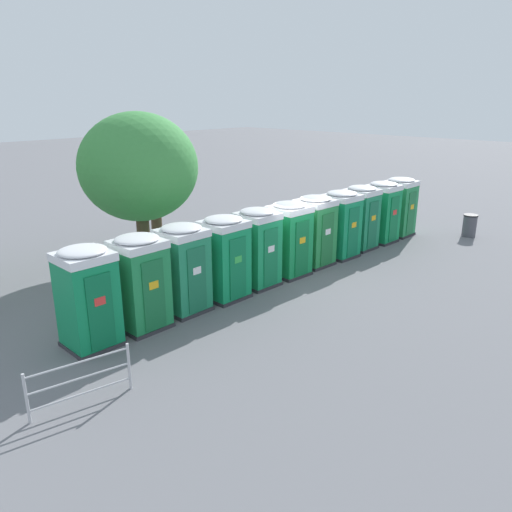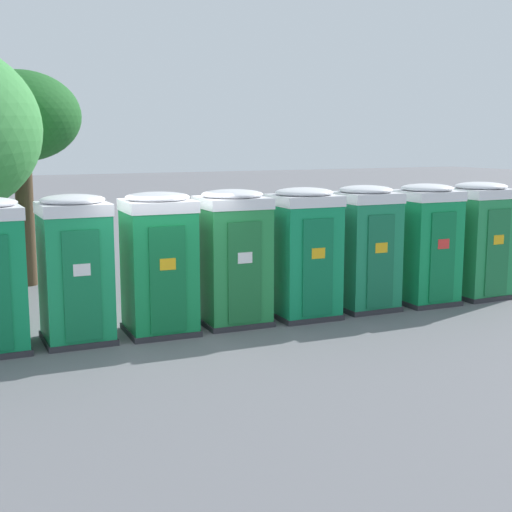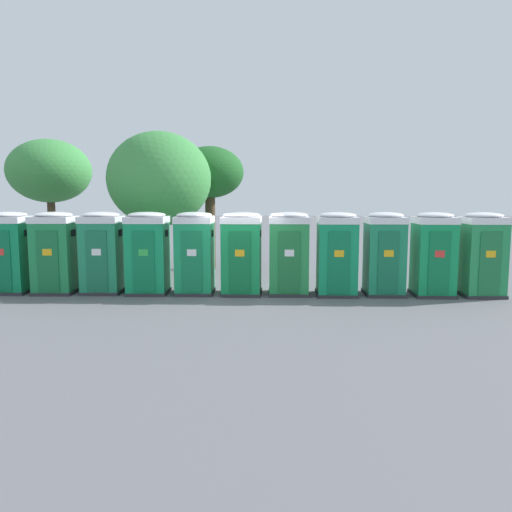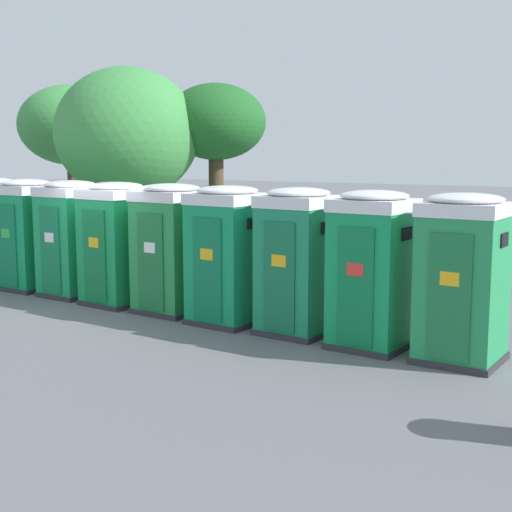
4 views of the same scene
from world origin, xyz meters
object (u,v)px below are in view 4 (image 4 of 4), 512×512
portapotty_8 (298,261)px  portapotty_10 (462,278)px  portapotty_3 (27,234)px  portapotty_4 (71,238)px  street_tree_1 (70,126)px  portapotty_6 (171,248)px  portapotty_9 (372,269)px  portapotty_7 (227,254)px  street_tree_0 (216,125)px  portapotty_5 (116,243)px  street_tree_2 (127,134)px

portapotty_8 → portapotty_10: same height
portapotty_3 → portapotty_8: (7.28, -0.21, 0.00)m
portapotty_4 → street_tree_1: (-7.06, 6.57, 2.78)m
portapotty_6 → portapotty_10: (5.82, -0.26, 0.00)m
portapotty_8 → portapotty_4: bearing=178.1°
portapotty_6 → portapotty_9: same height
portapotty_7 → portapotty_9: 2.91m
portapotty_4 → street_tree_0: 5.98m
portapotty_5 → portapotty_7: 2.91m
portapotty_5 → portapotty_7: bearing=-2.5°
portapotty_7 → street_tree_0: (-4.36, 5.61, 2.63)m
portapotty_5 → portapotty_9: 5.82m
portapotty_5 → street_tree_2: (-3.20, 3.82, 2.35)m
portapotty_8 → portapotty_7: bearing=-178.5°
portapotty_8 → portapotty_10: (2.91, -0.16, -0.00)m
portapotty_6 → portapotty_9: size_ratio=1.00×
portapotty_3 → portapotty_8: same height
portapotty_3 → portapotty_6: 4.37m
portapotty_6 → portapotty_10: bearing=-2.6°
portapotty_4 → portapotty_8: 5.82m
portapotty_4 → portapotty_3: bearing=179.6°
portapotty_8 → portapotty_9: bearing=-5.2°
portapotty_9 → street_tree_1: bearing=154.3°
portapotty_5 → portapotty_10: same height
portapotty_3 → portapotty_6: same height
portapotty_9 → portapotty_10: 1.46m
portapotty_10 → portapotty_4: bearing=177.7°
portapotty_5 → portapotty_8: size_ratio=1.00×
portapotty_10 → street_tree_1: street_tree_1 is taller
portapotty_6 → portapotty_7: (1.45, -0.14, 0.00)m
portapotty_4 → portapotty_6: (2.91, -0.10, -0.00)m
portapotty_8 → portapotty_9: 1.46m
portapotty_6 → street_tree_0: (-2.91, 5.47, 2.63)m
portapotty_7 → portapotty_9: bearing=-1.8°
portapotty_7 → street_tree_1: street_tree_1 is taller
portapotty_3 → street_tree_1: street_tree_1 is taller
portapotty_9 → street_tree_1: street_tree_1 is taller
portapotty_7 → portapotty_10: (4.37, -0.12, 0.00)m
portapotty_10 → street_tree_2: bearing=158.8°
portapotty_6 → street_tree_1: size_ratio=0.47×
portapotty_8 → street_tree_1: bearing=152.3°
portapotty_4 → street_tree_0: bearing=90.0°
portapotty_3 → street_tree_2: 4.39m
portapotty_7 → street_tree_1: 13.59m
portapotty_7 → street_tree_1: size_ratio=0.47×
street_tree_1 → portapotty_5: bearing=-38.1°
portapotty_4 → portapotty_8: bearing=-1.9°
portapotty_9 → street_tree_1: size_ratio=0.47×
portapotty_8 → street_tree_0: bearing=136.2°
portapotty_3 → street_tree_0: bearing=74.8°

